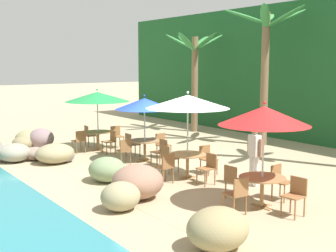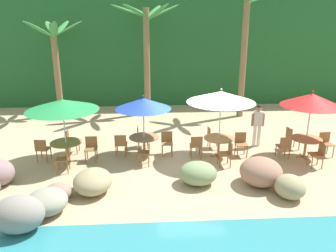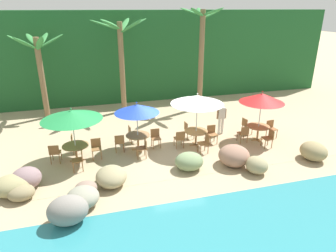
{
  "view_description": "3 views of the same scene",
  "coord_description": "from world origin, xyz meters",
  "px_view_note": "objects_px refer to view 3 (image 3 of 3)",
  "views": [
    {
      "loc": [
        11.35,
        -7.99,
        3.38
      ],
      "look_at": [
        -0.47,
        0.48,
        1.36
      ],
      "focal_mm": 48.55,
      "sensor_mm": 36.0,
      "label": 1
    },
    {
      "loc": [
        -1.49,
        -11.27,
        4.92
      ],
      "look_at": [
        -0.78,
        0.46,
        1.11
      ],
      "focal_mm": 35.75,
      "sensor_mm": 36.0,
      "label": 2
    },
    {
      "loc": [
        -3.73,
        -12.19,
        6.19
      ],
      "look_at": [
        -0.19,
        0.52,
        0.95
      ],
      "focal_mm": 32.2,
      "sensor_mm": 36.0,
      "label": 3
    }
  ],
  "objects_px": {
    "chair_blue_left": "(119,142)",
    "chair_white_right": "(205,142)",
    "umbrella_green": "(72,115)",
    "chair_red_right": "(269,137)",
    "umbrella_red": "(262,98)",
    "dining_table_red": "(258,128)",
    "chair_green_left": "(55,152)",
    "palm_tree_nearest": "(39,62)",
    "dining_table_blue": "(138,137)",
    "chair_white_seaward": "(212,133)",
    "chair_red_seaward": "(271,127)",
    "dining_table_white": "(196,133)",
    "chair_green_inland": "(75,142)",
    "chair_green_right": "(79,159)",
    "umbrella_blue": "(137,109)",
    "chair_white_left": "(180,138)",
    "chair_blue_seaward": "(156,137)",
    "chair_red_left": "(244,133)",
    "waiter_in_white": "(221,116)",
    "dining_table_green": "(76,148)",
    "palm_tree_third": "(202,45)",
    "umbrella_white": "(197,100)",
    "chair_blue_right": "(143,147)",
    "chair_green_seaward": "(96,147)",
    "chair_white_inland": "(188,129)",
    "palm_tree_second": "(121,49)",
    "chair_red_inland": "(246,125)",
    "chair_blue_inland": "(132,133)"
  },
  "relations": [
    {
      "from": "chair_red_seaward",
      "to": "chair_red_right",
      "type": "height_order",
      "value": "same"
    },
    {
      "from": "umbrella_blue",
      "to": "chair_white_left",
      "type": "height_order",
      "value": "umbrella_blue"
    },
    {
      "from": "chair_green_left",
      "to": "chair_blue_seaward",
      "type": "distance_m",
      "value": 4.48
    },
    {
      "from": "chair_white_seaward",
      "to": "umbrella_red",
      "type": "bearing_deg",
      "value": -8.31
    },
    {
      "from": "umbrella_green",
      "to": "chair_white_seaward",
      "type": "xyz_separation_m",
      "value": [
        6.34,
        0.21,
        -1.58
      ]
    },
    {
      "from": "chair_red_right",
      "to": "waiter_in_white",
      "type": "height_order",
      "value": "waiter_in_white"
    },
    {
      "from": "dining_table_white",
      "to": "dining_table_blue",
      "type": "bearing_deg",
      "value": 174.38
    },
    {
      "from": "umbrella_green",
      "to": "chair_green_inland",
      "type": "xyz_separation_m",
      "value": [
        -0.05,
        0.85,
        -1.58
      ]
    },
    {
      "from": "dining_table_red",
      "to": "chair_blue_right",
      "type": "bearing_deg",
      "value": -176.81
    },
    {
      "from": "chair_white_right",
      "to": "palm_tree_third",
      "type": "relative_size",
      "value": 0.14
    },
    {
      "from": "dining_table_green",
      "to": "palm_tree_nearest",
      "type": "bearing_deg",
      "value": 105.54
    },
    {
      "from": "chair_blue_left",
      "to": "chair_white_seaward",
      "type": "distance_m",
      "value": 4.45
    },
    {
      "from": "umbrella_blue",
      "to": "chair_blue_seaward",
      "type": "height_order",
      "value": "umbrella_blue"
    },
    {
      "from": "chair_blue_left",
      "to": "chair_white_right",
      "type": "relative_size",
      "value": 1.0
    },
    {
      "from": "chair_blue_inland",
      "to": "chair_white_right",
      "type": "height_order",
      "value": "same"
    },
    {
      "from": "chair_blue_seaward",
      "to": "palm_tree_third",
      "type": "distance_m",
      "value": 7.32
    },
    {
      "from": "chair_blue_right",
      "to": "palm_tree_nearest",
      "type": "bearing_deg",
      "value": 124.29
    },
    {
      "from": "umbrella_red",
      "to": "dining_table_red",
      "type": "distance_m",
      "value": 1.56
    },
    {
      "from": "umbrella_blue",
      "to": "chair_blue_left",
      "type": "distance_m",
      "value": 1.72
    },
    {
      "from": "chair_green_right",
      "to": "waiter_in_white",
      "type": "relative_size",
      "value": 0.51
    },
    {
      "from": "chair_blue_inland",
      "to": "chair_red_right",
      "type": "xyz_separation_m",
      "value": [
        6.11,
        -2.22,
        0.0
      ]
    },
    {
      "from": "umbrella_green",
      "to": "umbrella_white",
      "type": "relative_size",
      "value": 0.96
    },
    {
      "from": "chair_blue_right",
      "to": "dining_table_red",
      "type": "bearing_deg",
      "value": 3.19
    },
    {
      "from": "chair_green_left",
      "to": "chair_red_seaward",
      "type": "xyz_separation_m",
      "value": [
        10.35,
        0.01,
        0.0
      ]
    },
    {
      "from": "chair_green_left",
      "to": "palm_tree_nearest",
      "type": "relative_size",
      "value": 0.18
    },
    {
      "from": "chair_green_right",
      "to": "chair_red_left",
      "type": "xyz_separation_m",
      "value": [
        7.66,
        0.6,
        0.0
      ]
    },
    {
      "from": "chair_green_right",
      "to": "chair_blue_left",
      "type": "bearing_deg",
      "value": 34.23
    },
    {
      "from": "chair_blue_seaward",
      "to": "waiter_in_white",
      "type": "distance_m",
      "value": 3.7
    },
    {
      "from": "chair_blue_left",
      "to": "chair_red_left",
      "type": "relative_size",
      "value": 1.0
    },
    {
      "from": "dining_table_red",
      "to": "chair_red_right",
      "type": "bearing_deg",
      "value": -85.96
    },
    {
      "from": "dining_table_blue",
      "to": "chair_white_seaward",
      "type": "xyz_separation_m",
      "value": [
        3.59,
        -0.19,
        -0.1
      ]
    },
    {
      "from": "palm_tree_second",
      "to": "palm_tree_third",
      "type": "xyz_separation_m",
      "value": [
        4.83,
        -0.73,
        0.17
      ]
    },
    {
      "from": "chair_green_right",
      "to": "palm_tree_third",
      "type": "xyz_separation_m",
      "value": [
        7.57,
        6.27,
        3.49
      ]
    },
    {
      "from": "umbrella_green",
      "to": "chair_red_right",
      "type": "xyz_separation_m",
      "value": [
        8.71,
        -0.99,
        -1.58
      ]
    },
    {
      "from": "chair_white_right",
      "to": "palm_tree_nearest",
      "type": "height_order",
      "value": "palm_tree_nearest"
    },
    {
      "from": "chair_green_inland",
      "to": "chair_blue_inland",
      "type": "relative_size",
      "value": 1.0
    },
    {
      "from": "chair_green_left",
      "to": "chair_red_left",
      "type": "relative_size",
      "value": 1.0
    },
    {
      "from": "umbrella_red",
      "to": "chair_blue_right",
      "type": "bearing_deg",
      "value": -176.81
    },
    {
      "from": "chair_green_left",
      "to": "dining_table_white",
      "type": "bearing_deg",
      "value": 0.91
    },
    {
      "from": "dining_table_red",
      "to": "palm_tree_second",
      "type": "xyz_separation_m",
      "value": [
        -5.77,
        6.29,
        3.22
      ]
    },
    {
      "from": "palm_tree_third",
      "to": "chair_red_right",
      "type": "bearing_deg",
      "value": -81.16
    },
    {
      "from": "chair_white_right",
      "to": "chair_red_inland",
      "type": "xyz_separation_m",
      "value": [
        2.86,
        1.42,
        0.0
      ]
    },
    {
      "from": "chair_white_right",
      "to": "palm_tree_third",
      "type": "height_order",
      "value": "palm_tree_third"
    },
    {
      "from": "chair_green_seaward",
      "to": "chair_red_left",
      "type": "distance_m",
      "value": 6.96
    },
    {
      "from": "chair_green_inland",
      "to": "chair_blue_left",
      "type": "relative_size",
      "value": 1.0
    },
    {
      "from": "chair_green_seaward",
      "to": "chair_white_inland",
      "type": "bearing_deg",
      "value": 11.04
    },
    {
      "from": "dining_table_green",
      "to": "chair_green_right",
      "type": "height_order",
      "value": "chair_green_right"
    },
    {
      "from": "umbrella_white",
      "to": "palm_tree_nearest",
      "type": "bearing_deg",
      "value": 139.85
    },
    {
      "from": "chair_green_seaward",
      "to": "dining_table_white",
      "type": "height_order",
      "value": "chair_green_seaward"
    },
    {
      "from": "chair_green_right",
      "to": "palm_tree_nearest",
      "type": "height_order",
      "value": "palm_tree_nearest"
    }
  ]
}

